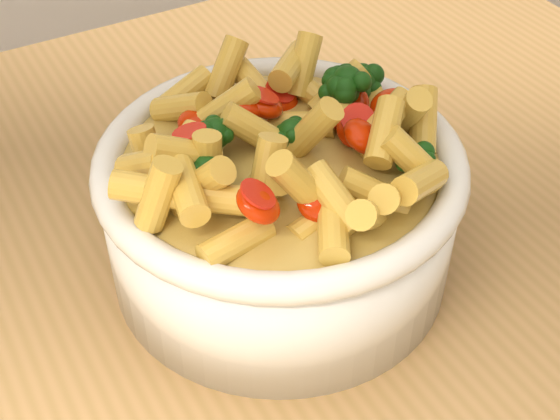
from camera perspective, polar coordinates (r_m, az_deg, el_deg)
table at (r=0.66m, az=-9.61°, el=-12.37°), size 1.20×0.80×0.90m
serving_bowl at (r=0.56m, az=0.00°, el=0.11°), size 0.26×0.26×0.11m
pasta_salad at (r=0.51m, az=0.00°, el=5.82°), size 0.20×0.20×0.05m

